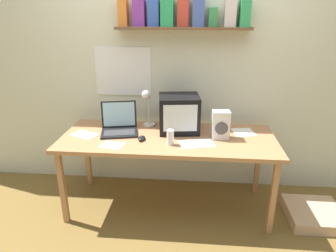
# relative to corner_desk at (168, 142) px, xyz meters

# --- Properties ---
(ground_plane) EXTENTS (12.00, 12.00, 0.00)m
(ground_plane) POSITION_rel_corner_desk_xyz_m (0.00, 0.00, -0.67)
(ground_plane) COLOR brown
(back_wall) EXTENTS (5.60, 0.24, 2.60)m
(back_wall) POSITION_rel_corner_desk_xyz_m (0.00, 0.50, 0.64)
(back_wall) COLOR beige
(back_wall) RESTS_ON ground_plane
(corner_desk) EXTENTS (1.89, 0.76, 0.73)m
(corner_desk) POSITION_rel_corner_desk_xyz_m (0.00, 0.00, 0.00)
(corner_desk) COLOR #B47C4F
(corner_desk) RESTS_ON ground_plane
(crt_monitor) EXTENTS (0.39, 0.35, 0.33)m
(crt_monitor) POSITION_rel_corner_desk_xyz_m (0.09, 0.15, 0.22)
(crt_monitor) COLOR black
(crt_monitor) RESTS_ON corner_desk
(laptop) EXTENTS (0.38, 0.36, 0.26)m
(laptop) POSITION_rel_corner_desk_xyz_m (-0.46, 0.09, 0.12)
(laptop) COLOR black
(laptop) RESTS_ON corner_desk
(desk_lamp) EXTENTS (0.12, 0.15, 0.36)m
(desk_lamp) POSITION_rel_corner_desk_xyz_m (-0.22, 0.23, 0.29)
(desk_lamp) COLOR silver
(desk_lamp) RESTS_ON corner_desk
(juice_glass) EXTENTS (0.06, 0.06, 0.13)m
(juice_glass) POSITION_rel_corner_desk_xyz_m (0.03, -0.17, 0.11)
(juice_glass) COLOR white
(juice_glass) RESTS_ON corner_desk
(space_heater) EXTENTS (0.16, 0.12, 0.25)m
(space_heater) POSITION_rel_corner_desk_xyz_m (0.46, 0.01, 0.18)
(space_heater) COLOR white
(space_heater) RESTS_ON corner_desk
(computer_mouse) EXTENTS (0.06, 0.11, 0.03)m
(computer_mouse) POSITION_rel_corner_desk_xyz_m (-0.22, -0.10, 0.07)
(computer_mouse) COLOR black
(computer_mouse) RESTS_ON corner_desk
(loose_paper_near_laptop) EXTENTS (0.21, 0.18, 0.00)m
(loose_paper_near_laptop) POSITION_rel_corner_desk_xyz_m (-0.45, -0.23, 0.06)
(loose_paper_near_laptop) COLOR white
(loose_paper_near_laptop) RESTS_ON corner_desk
(loose_paper_near_monitor) EXTENTS (0.27, 0.22, 0.00)m
(loose_paper_near_monitor) POSITION_rel_corner_desk_xyz_m (-0.75, -0.03, 0.06)
(loose_paper_near_monitor) COLOR white
(loose_paper_near_monitor) RESTS_ON corner_desk
(printed_handout) EXTENTS (0.22, 0.24, 0.00)m
(printed_handout) POSITION_rel_corner_desk_xyz_m (0.68, 0.16, 0.06)
(printed_handout) COLOR white
(printed_handout) RESTS_ON corner_desk
(open_notebook) EXTENTS (0.32, 0.24, 0.00)m
(open_notebook) POSITION_rel_corner_desk_xyz_m (0.25, -0.14, 0.06)
(open_notebook) COLOR white
(open_notebook) RESTS_ON corner_desk
(floor_cushion) EXTENTS (0.47, 0.47, 0.10)m
(floor_cushion) POSITION_rel_corner_desk_xyz_m (1.33, -0.09, -0.62)
(floor_cushion) COLOR tan
(floor_cushion) RESTS_ON ground_plane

